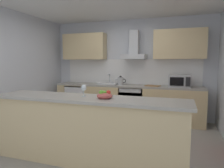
% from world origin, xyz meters
% --- Properties ---
extents(ground, '(5.27, 4.83, 0.02)m').
position_xyz_m(ground, '(0.00, 0.00, -0.01)').
color(ground, gray).
extents(wall_back, '(5.27, 0.12, 2.60)m').
position_xyz_m(wall_back, '(0.00, 1.97, 1.30)').
color(wall_back, silver).
rests_on(wall_back, ground).
extents(wall_left, '(0.12, 4.83, 2.60)m').
position_xyz_m(wall_left, '(-2.20, 0.00, 1.30)').
color(wall_left, silver).
rests_on(wall_left, ground).
extents(backsplash_tile, '(3.63, 0.02, 0.66)m').
position_xyz_m(backsplash_tile, '(0.00, 1.90, 1.23)').
color(backsplash_tile, white).
extents(counter_back, '(3.76, 0.60, 0.90)m').
position_xyz_m(counter_back, '(0.00, 1.59, 0.45)').
color(counter_back, '#D1B784').
rests_on(counter_back, ground).
extents(counter_island, '(2.93, 0.64, 0.98)m').
position_xyz_m(counter_island, '(0.03, -0.83, 0.50)').
color(counter_island, '#D1B784').
rests_on(counter_island, ground).
extents(upper_cabinets, '(3.71, 0.32, 0.70)m').
position_xyz_m(upper_cabinets, '(0.00, 1.74, 1.91)').
color(upper_cabinets, '#D1B784').
extents(oven, '(0.60, 0.62, 0.80)m').
position_xyz_m(oven, '(0.16, 1.57, 0.46)').
color(oven, slate).
rests_on(oven, ground).
extents(refrigerator, '(0.58, 0.60, 0.85)m').
position_xyz_m(refrigerator, '(-1.37, 1.57, 0.43)').
color(refrigerator, white).
rests_on(refrigerator, ground).
extents(microwave, '(0.50, 0.38, 0.30)m').
position_xyz_m(microwave, '(1.29, 1.54, 1.05)').
color(microwave, '#B7BABC').
rests_on(microwave, counter_back).
extents(sink, '(0.50, 0.40, 0.26)m').
position_xyz_m(sink, '(-0.50, 1.58, 0.93)').
color(sink, silver).
rests_on(sink, counter_back).
extents(kettle, '(0.29, 0.15, 0.24)m').
position_xyz_m(kettle, '(-0.15, 1.53, 1.01)').
color(kettle, '#B7BABC').
rests_on(kettle, counter_back).
extents(range_hood, '(0.62, 0.45, 0.72)m').
position_xyz_m(range_hood, '(0.16, 1.70, 1.79)').
color(range_hood, '#B7BABC').
extents(wine_glass, '(0.08, 0.08, 0.18)m').
position_xyz_m(wine_glass, '(-0.04, -0.78, 1.11)').
color(wine_glass, silver).
rests_on(wine_glass, counter_island).
extents(fruit_bowl, '(0.22, 0.22, 0.13)m').
position_xyz_m(fruit_bowl, '(0.31, -0.84, 1.02)').
color(fruit_bowl, '#B24C47').
rests_on(fruit_bowl, counter_island).
extents(chopping_board, '(0.39, 0.30, 0.02)m').
position_xyz_m(chopping_board, '(0.67, 1.54, 0.91)').
color(chopping_board, '#9E7247').
rests_on(chopping_board, counter_back).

